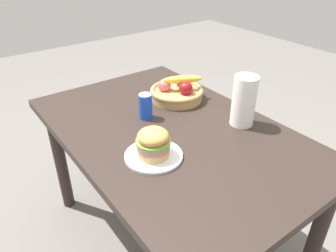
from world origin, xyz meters
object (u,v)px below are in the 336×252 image
(plate, at_px, (154,156))
(fruit_basket, at_px, (177,91))
(sandwich, at_px, (153,142))
(paper_towel_roll, at_px, (244,101))
(soda_can, at_px, (146,106))

(plate, bearing_deg, fruit_basket, 132.35)
(sandwich, distance_m, fruit_basket, 0.55)
(sandwich, bearing_deg, paper_towel_roll, 87.13)
(sandwich, xyz_separation_m, soda_can, (-0.29, 0.15, -0.01))
(paper_towel_roll, bearing_deg, fruit_basket, -168.30)
(plate, distance_m, sandwich, 0.07)
(soda_can, relative_size, paper_towel_roll, 0.53)
(paper_towel_roll, bearing_deg, sandwich, -92.87)
(soda_can, relative_size, fruit_basket, 0.43)
(fruit_basket, distance_m, paper_towel_roll, 0.41)
(plate, distance_m, paper_towel_roll, 0.50)
(plate, relative_size, sandwich, 1.70)
(soda_can, xyz_separation_m, paper_towel_roll, (0.32, 0.33, 0.06))
(plate, bearing_deg, paper_towel_roll, 87.13)
(plate, distance_m, fruit_basket, 0.55)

